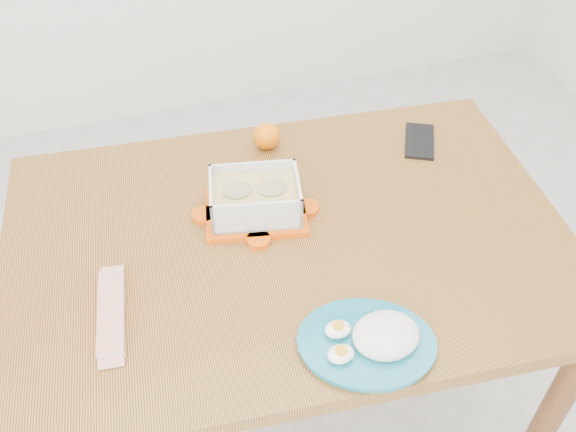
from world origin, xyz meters
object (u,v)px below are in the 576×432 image
object	(u,v)px
smartphone	(420,141)
rice_plate	(373,339)
dining_table	(288,265)
orange_fruit	(267,136)
food_container	(255,199)

from	to	relation	value
smartphone	rice_plate	bearing A→B (deg)	-97.35
dining_table	orange_fruit	world-z (taller)	orange_fruit
food_container	smartphone	bearing A→B (deg)	26.75
food_container	smartphone	world-z (taller)	food_container
dining_table	orange_fruit	bearing A→B (deg)	87.19
dining_table	orange_fruit	distance (m)	0.34
food_container	orange_fruit	distance (m)	0.25
smartphone	dining_table	bearing A→B (deg)	-126.49
rice_plate	food_container	bearing A→B (deg)	126.15
dining_table	food_container	bearing A→B (deg)	124.17
rice_plate	smartphone	distance (m)	0.65
dining_table	food_container	distance (m)	0.17
dining_table	food_container	xyz separation A→B (m)	(-0.05, 0.09, 0.14)
dining_table	rice_plate	world-z (taller)	rice_plate
dining_table	smartphone	distance (m)	0.48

